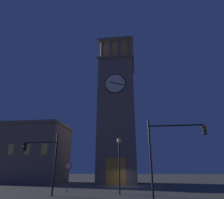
{
  "coord_description": "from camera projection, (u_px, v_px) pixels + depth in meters",
  "views": [
    {
      "loc": [
        -2.25,
        29.65,
        2.11
      ],
      "look_at": [
        2.21,
        -5.81,
        15.44
      ],
      "focal_mm": 30.53,
      "sensor_mm": 36.0,
      "label": 1
    }
  ],
  "objects": [
    {
      "name": "no_horn_sign",
      "position": [
        68.0,
        168.0,
        20.97
      ],
      "size": [
        0.78,
        0.14,
        2.95
      ],
      "color": "black",
      "rests_on": "ground_plane"
    },
    {
      "name": "clocktower",
      "position": [
        117.0,
        115.0,
        36.87
      ],
      "size": [
        7.33,
        7.39,
        30.87
      ],
      "color": "#75665B",
      "rests_on": "ground_plane"
    },
    {
      "name": "ground_plane",
      "position": [
        122.0,
        186.0,
        27.09
      ],
      "size": [
        200.0,
        200.0,
        0.0
      ],
      "primitive_type": "plane",
      "color": "#56544F"
    },
    {
      "name": "traffic_signal_mid",
      "position": [
        168.0,
        144.0,
        15.24
      ],
      "size": [
        4.56,
        0.41,
        6.12
      ],
      "color": "black",
      "rests_on": "ground_plane"
    },
    {
      "name": "street_lamp",
      "position": [
        119.0,
        154.0,
        18.63
      ],
      "size": [
        0.44,
        0.44,
        5.14
      ],
      "color": "black",
      "rests_on": "ground_plane"
    },
    {
      "name": "adjacent_wing_building",
      "position": [
        25.0,
        153.0,
        36.05
      ],
      "size": [
        15.19,
        9.11,
        10.4
      ],
      "color": "#75665B",
      "rests_on": "ground_plane"
    },
    {
      "name": "traffic_signal_near",
      "position": [
        44.0,
        155.0,
        17.85
      ],
      "size": [
        3.41,
        0.41,
        5.36
      ],
      "color": "black",
      "rests_on": "ground_plane"
    }
  ]
}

